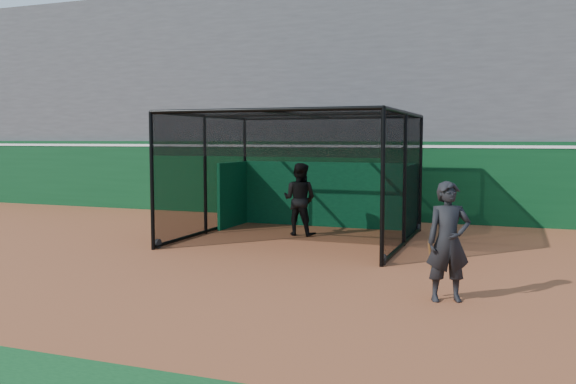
% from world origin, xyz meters
% --- Properties ---
extents(ground, '(120.00, 120.00, 0.00)m').
position_xyz_m(ground, '(0.00, 0.00, 0.00)').
color(ground, '#974E2C').
rests_on(ground, ground).
extents(outfield_wall, '(50.00, 0.50, 2.50)m').
position_xyz_m(outfield_wall, '(0.00, 8.50, 1.29)').
color(outfield_wall, '#0A3A1A').
rests_on(outfield_wall, ground).
extents(grandstand, '(50.00, 7.85, 8.95)m').
position_xyz_m(grandstand, '(0.00, 12.27, 4.48)').
color(grandstand, '#4C4C4F').
rests_on(grandstand, ground).
extents(batting_cage, '(5.48, 5.25, 3.20)m').
position_xyz_m(batting_cage, '(-0.12, 3.98, 1.60)').
color(batting_cage, black).
rests_on(batting_cage, ground).
extents(batter, '(1.00, 0.81, 1.94)m').
position_xyz_m(batter, '(-0.34, 4.64, 0.97)').
color(batter, black).
rests_on(batter, ground).
extents(on_deck_player, '(0.82, 0.69, 1.91)m').
position_xyz_m(on_deck_player, '(4.10, -0.83, 0.96)').
color(on_deck_player, black).
rests_on(on_deck_player, ground).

